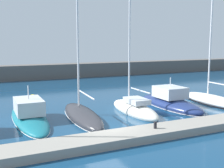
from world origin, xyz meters
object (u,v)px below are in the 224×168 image
object	(u,v)px
sailboat_white_seventh	(212,99)
motorboat_navy_sixth	(170,102)
dock_bollard	(155,125)
sailboat_charcoal_fourth	(82,115)
sailboat_ivory_fifth	(134,108)
mooring_buoy_yellow	(33,98)
motorboat_teal_third	(29,115)

from	to	relation	value
sailboat_white_seventh	motorboat_navy_sixth	bearing A→B (deg)	85.00
dock_bollard	sailboat_white_seventh	bearing A→B (deg)	29.69
sailboat_charcoal_fourth	motorboat_navy_sixth	distance (m)	8.88
dock_bollard	sailboat_ivory_fifth	bearing A→B (deg)	72.70
mooring_buoy_yellow	sailboat_charcoal_fourth	bearing A→B (deg)	-78.09
motorboat_teal_third	dock_bollard	distance (m)	9.95
motorboat_teal_third	sailboat_white_seventh	size ratio (longest dim) A/B	0.59
sailboat_ivory_fifth	sailboat_white_seventh	distance (m)	8.82
sailboat_charcoal_fourth	mooring_buoy_yellow	distance (m)	10.19
dock_bollard	motorboat_navy_sixth	bearing A→B (deg)	47.56
motorboat_teal_third	sailboat_white_seventh	bearing A→B (deg)	-93.71
sailboat_charcoal_fourth	sailboat_white_seventh	size ratio (longest dim) A/B	0.88
motorboat_navy_sixth	sailboat_charcoal_fourth	bearing A→B (deg)	93.97
motorboat_teal_third	sailboat_charcoal_fourth	distance (m)	4.09
motorboat_teal_third	motorboat_navy_sixth	size ratio (longest dim) A/B	1.16
sailboat_charcoal_fourth	dock_bollard	distance (m)	6.78
sailboat_charcoal_fourth	mooring_buoy_yellow	world-z (taller)	sailboat_charcoal_fourth
motorboat_navy_sixth	mooring_buoy_yellow	distance (m)	14.48
motorboat_teal_third	sailboat_ivory_fifth	world-z (taller)	sailboat_ivory_fifth
motorboat_teal_third	sailboat_charcoal_fourth	world-z (taller)	sailboat_charcoal_fourth
mooring_buoy_yellow	dock_bollard	size ratio (longest dim) A/B	1.89
sailboat_charcoal_fourth	sailboat_ivory_fifth	xyz separation A→B (m)	(4.56, -0.28, 0.12)
motorboat_navy_sixth	sailboat_ivory_fifth	bearing A→B (deg)	101.17
sailboat_ivory_fifth	sailboat_white_seventh	size ratio (longest dim) A/B	0.74
sailboat_charcoal_fourth	dock_bollard	size ratio (longest dim) A/B	33.97
sailboat_ivory_fifth	dock_bollard	size ratio (longest dim) A/B	28.70
motorboat_teal_third	dock_bollard	size ratio (longest dim) A/B	22.78
sailboat_charcoal_fourth	motorboat_navy_sixth	size ratio (longest dim) A/B	1.73
sailboat_ivory_fifth	motorboat_navy_sixth	world-z (taller)	sailboat_ivory_fifth
motorboat_teal_third	mooring_buoy_yellow	distance (m)	8.93
sailboat_ivory_fifth	dock_bollard	xyz separation A→B (m)	(-1.84, -5.91, 0.35)
motorboat_navy_sixth	sailboat_white_seventh	bearing A→B (deg)	-97.47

